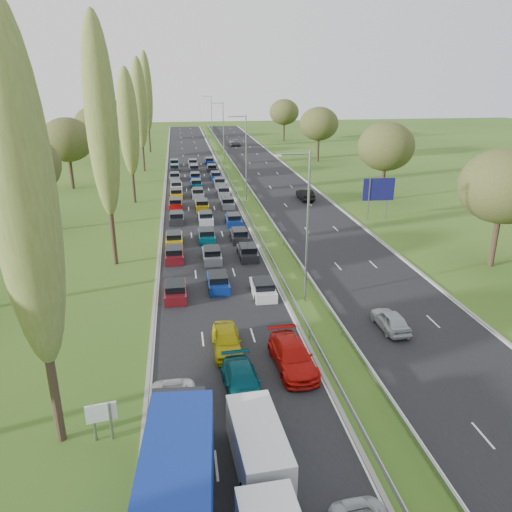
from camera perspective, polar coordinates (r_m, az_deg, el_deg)
ground at (r=75.20m, az=-1.31°, el=6.78°), size 260.00×260.00×0.00m
near_carriageway at (r=77.08m, az=-6.57°, el=6.98°), size 10.50×215.00×0.04m
far_carriageway at (r=78.73m, az=3.37°, el=7.35°), size 10.50×215.00×0.04m
central_reservation at (r=77.49m, az=-1.55°, el=7.59°), size 2.36×215.00×0.32m
lamp_columns at (r=72.10m, az=-1.13°, el=11.07°), size 0.18×140.18×12.00m
poplar_row at (r=61.29m, az=-15.37°, el=14.83°), size 2.80×127.80×22.44m
woodland_left at (r=58.55m, az=-25.85°, el=8.69°), size 8.00×166.00×11.10m
woodland_right at (r=66.65m, az=17.43°, el=10.91°), size 8.00×153.00×11.10m
traffic_queue_fill at (r=71.98m, az=-6.40°, el=6.42°), size 9.07×69.31×0.80m
near_car_2 at (r=27.36m, az=-9.45°, el=-17.18°), size 2.50×5.38×1.49m
near_car_7 at (r=29.26m, az=-1.56°, el=-14.20°), size 2.30×5.05×1.43m
near_car_8 at (r=33.18m, az=-3.36°, el=-9.62°), size 1.86×4.57×1.55m
near_car_11 at (r=31.51m, az=4.19°, el=-11.33°), size 2.57×5.65×1.60m
far_car_0 at (r=37.13m, az=15.12°, el=-7.07°), size 1.79×4.16×1.40m
far_car_1 at (r=73.49m, az=5.66°, el=7.02°), size 1.79×4.82×1.58m
far_car_2 at (r=132.07m, az=-2.45°, el=12.85°), size 2.73×5.72×1.57m
blue_lorry at (r=22.19m, az=-8.85°, el=-23.14°), size 2.66×9.56×4.04m
white_van_rear at (r=24.67m, az=0.16°, el=-20.58°), size 2.15×5.49×2.21m
info_sign at (r=26.85m, az=-17.22°, el=-17.11°), size 1.50×0.35×2.10m
direction_sign at (r=64.33m, az=13.83°, el=7.20°), size 4.00×0.27×5.20m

